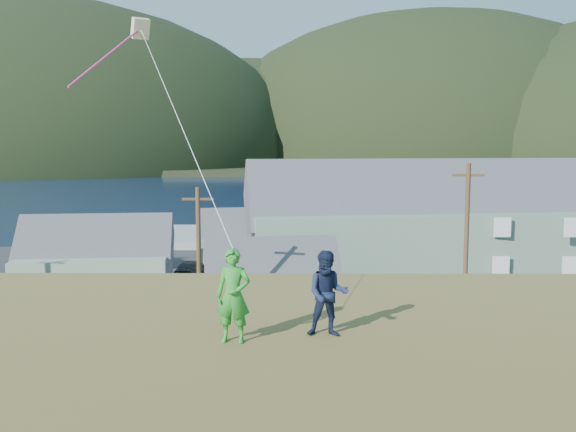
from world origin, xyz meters
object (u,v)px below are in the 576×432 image
at_px(shed_palegreen_near, 96,265).
at_px(shed_white, 272,286).
at_px(wharf, 219,237).
at_px(lodge, 457,225).
at_px(shed_palegreen_far, 255,241).
at_px(kite_flyer_green, 233,296).
at_px(kite_flyer_navy, 328,294).

height_order(shed_palegreen_near, shed_white, shed_palegreen_near).
bearing_deg(wharf, shed_white, -78.09).
relative_size(wharf, shed_palegreen_near, 2.41).
bearing_deg(shed_white, lodge, 33.17).
bearing_deg(shed_palegreen_near, wharf, 73.28).
height_order(wharf, lodge, lodge).
bearing_deg(shed_palegreen_far, shed_white, -93.28).
distance_m(shed_palegreen_far, kite_flyer_green, 43.41).
height_order(shed_palegreen_near, kite_flyer_green, kite_flyer_green).
distance_m(wharf, shed_white, 34.08).
height_order(wharf, shed_palegreen_far, shed_palegreen_far).
bearing_deg(shed_white, kite_flyer_navy, -94.44).
distance_m(lodge, shed_palegreen_near, 27.40).
bearing_deg(shed_palegreen_far, shed_palegreen_near, -138.31).
xyz_separation_m(shed_white, kite_flyer_green, (0.12, -25.60, 5.65)).
bearing_deg(kite_flyer_green, wharf, 103.74).
xyz_separation_m(wharf, kite_flyer_navy, (8.94, -58.49, 7.59)).
height_order(wharf, kite_flyer_green, kite_flyer_green).
relative_size(shed_white, kite_flyer_navy, 5.16).
relative_size(shed_white, shed_palegreen_far, 0.84).
xyz_separation_m(shed_palegreen_near, kite_flyer_navy, (13.92, -29.99, 5.27)).
bearing_deg(lodge, wharf, 127.51).
xyz_separation_m(wharf, shed_white, (7.02, -33.29, 2.00)).
bearing_deg(wharf, lodge, -44.12).
xyz_separation_m(lodge, shed_palegreen_near, (-26.16, -7.95, -1.71)).
bearing_deg(shed_palegreen_far, kite_flyer_navy, -94.74).
bearing_deg(lodge, shed_white, -146.39).
bearing_deg(kite_flyer_green, shed_white, 97.10).
height_order(shed_palegreen_far, kite_flyer_green, kite_flyer_green).
distance_m(wharf, kite_flyer_navy, 59.66).
bearing_deg(shed_palegreen_near, shed_white, -28.59).
relative_size(wharf, kite_flyer_green, 14.48).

